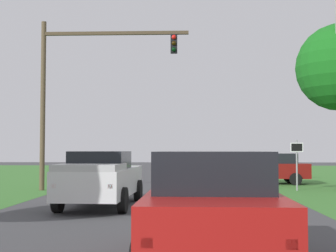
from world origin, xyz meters
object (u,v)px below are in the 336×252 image
(pickup_truck_lead, at_px, (101,178))
(traffic_light, at_px, (79,79))
(red_suv_near, at_px, (211,206))
(crossing_suv_far, at_px, (268,168))
(keep_moving_sign, at_px, (297,158))

(pickup_truck_lead, height_order, traffic_light, traffic_light)
(red_suv_near, xyz_separation_m, crossing_suv_far, (4.28, 19.39, -0.09))
(pickup_truck_lead, bearing_deg, red_suv_near, -67.97)
(pickup_truck_lead, relative_size, keep_moving_sign, 2.34)
(red_suv_near, bearing_deg, traffic_light, 110.82)
(traffic_light, relative_size, keep_moving_sign, 3.40)
(red_suv_near, height_order, traffic_light, traffic_light)
(red_suv_near, height_order, keep_moving_sign, keep_moving_sign)
(traffic_light, xyz_separation_m, keep_moving_sign, (10.47, 0.22, -3.82))
(crossing_suv_far, bearing_deg, pickup_truck_lead, -124.23)
(traffic_light, xyz_separation_m, crossing_suv_far, (9.87, 4.69, -4.46))
(traffic_light, relative_size, crossing_suv_far, 1.76)
(traffic_light, bearing_deg, red_suv_near, -69.18)
(pickup_truck_lead, bearing_deg, traffic_light, 109.26)
(keep_moving_sign, bearing_deg, red_suv_near, -108.13)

